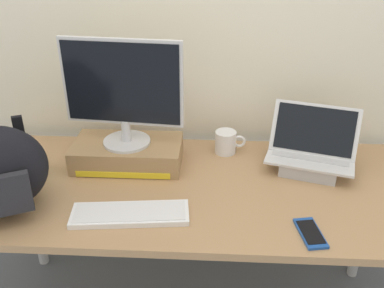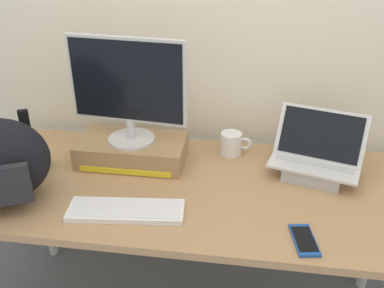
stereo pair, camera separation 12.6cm
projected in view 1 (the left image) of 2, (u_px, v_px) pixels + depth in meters
back_wall at (198, 13)px, 1.84m from camera, size 7.00×0.10×2.60m
desk at (192, 200)px, 1.71m from camera, size 1.77×0.76×0.74m
toner_box_yellow at (128, 153)px, 1.80m from camera, size 0.44×0.24×0.10m
desktop_monitor at (123, 91)px, 1.67m from camera, size 0.48×0.19×0.43m
open_laptop at (310, 157)px, 1.76m from camera, size 0.39×0.30×0.25m
external_keyboard at (130, 214)px, 1.49m from camera, size 0.42×0.17×0.02m
coffee_mug at (226, 142)px, 1.88m from camera, size 0.13×0.09×0.10m
cell_phone at (310, 233)px, 1.41m from camera, size 0.09×0.16×0.01m
plush_toy at (31, 163)px, 1.72m from camera, size 0.10×0.10×0.10m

